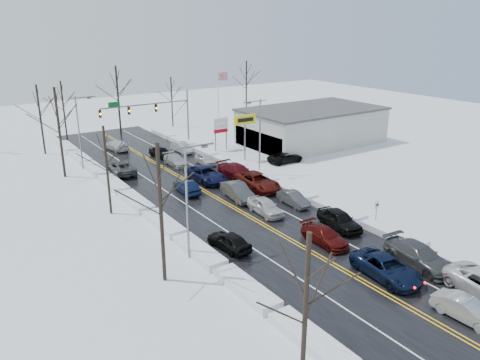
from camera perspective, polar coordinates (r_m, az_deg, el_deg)
ground at (r=44.07m, az=1.13°, el=-4.47°), size 160.00×160.00×0.00m
road_surface at (r=45.59m, az=-0.32°, el=-3.65°), size 14.00×84.00×0.01m
snow_bank_left at (r=42.21m, az=-8.99°, el=-5.79°), size 1.67×72.00×0.59m
snow_bank_right at (r=49.91m, az=6.97°, el=-1.77°), size 1.67×72.00×0.59m
traffic_signal_mast at (r=67.77m, az=-10.22°, el=8.32°), size 13.28×0.39×8.00m
tires_plus_sign at (r=60.91m, az=0.61°, el=7.00°), size 3.20×0.34×6.00m
used_vehicles_sign at (r=66.18m, az=-2.36°, el=6.44°), size 2.20×0.22×4.65m
speed_limit_sign at (r=43.26m, az=16.32°, el=-3.38°), size 0.55×0.09×2.35m
flagpole at (r=74.82m, az=-2.56°, el=9.89°), size 1.87×1.20×10.00m
dealership_building at (r=71.19m, az=8.71°, el=6.57°), size 20.40×12.40×5.30m
streetlight_ne at (r=54.82m, az=2.28°, el=6.00°), size 3.20×0.25×9.00m
streetlight_sw at (r=34.91m, az=-6.23°, el=-1.56°), size 3.20×0.25×9.00m
streetlight_nw at (r=60.28m, az=-18.91°, el=6.18°), size 3.20×0.25×9.00m
tree_left_a at (r=21.12m, az=8.11°, el=-13.01°), size 3.60×3.60×9.00m
tree_left_b at (r=31.35m, az=-9.79°, el=-0.85°), size 4.00×4.00×10.00m
tree_left_c at (r=44.56m, az=-16.07°, el=3.14°), size 3.40×3.40×8.50m
tree_left_d at (r=57.32m, az=-21.36°, el=7.37°), size 4.20×4.20×10.50m
tree_left_e at (r=69.12m, az=-23.32°, el=8.28°), size 3.80×3.80×9.50m
tree_far_b at (r=76.92m, az=-20.83°, el=9.23°), size 3.60×3.60×9.00m
tree_far_c at (r=77.05m, az=-14.74°, el=10.89°), size 4.40×4.40×11.00m
tree_far_d at (r=82.46m, az=-8.36°, el=10.54°), size 3.40×3.40×8.50m
tree_far_e at (r=90.72m, az=0.78°, el=12.35°), size 4.20×4.20×10.50m
queued_car_1 at (r=33.00m, az=25.75°, el=-15.07°), size 1.64×4.26×1.38m
queued_car_2 at (r=35.72m, az=17.30°, el=-11.26°), size 3.09×5.78×1.54m
queued_car_3 at (r=39.56m, az=10.23°, el=-7.61°), size 2.09×4.78×1.37m
queued_car_4 at (r=44.74m, az=3.10°, el=-4.13°), size 2.06×4.57×1.52m
queued_car_5 at (r=48.39m, az=-0.30°, el=-2.30°), size 2.32×5.20×1.66m
queued_car_6 at (r=53.82m, az=-4.19°, el=-0.15°), size 3.10×6.17×1.68m
queued_car_7 at (r=60.21m, az=-7.81°, el=1.78°), size 1.91×4.63×1.34m
queued_car_8 at (r=64.09m, az=-9.54°, el=2.73°), size 2.29×4.49×1.46m
queued_car_11 at (r=38.06m, az=20.84°, el=-9.72°), size 2.82×5.89×1.66m
queued_car_12 at (r=42.60m, az=11.96°, el=-5.74°), size 2.59×5.05×1.64m
queued_car_13 at (r=47.11m, az=6.51°, el=-3.02°), size 1.60×4.08×1.32m
queued_car_14 at (r=51.31m, az=2.11°, el=-1.06°), size 3.10×6.31×1.72m
queued_car_15 at (r=54.47m, az=-0.29°, el=0.14°), size 2.92×6.06×1.70m
queued_car_16 at (r=60.37m, az=-4.22°, el=1.95°), size 1.96×4.10×1.35m
queued_car_17 at (r=66.31m, az=-7.06°, el=3.39°), size 1.75×4.30×1.39m
oncoming_car_0 at (r=50.27m, az=-6.48°, el=-1.60°), size 1.76×4.36×1.41m
oncoming_car_1 at (r=58.22m, az=-14.24°, el=0.78°), size 3.45×6.19×1.63m
oncoming_car_2 at (r=69.23m, az=-14.82°, el=3.56°), size 2.65×5.15×1.43m
oncoming_car_3 at (r=38.07m, az=-1.33°, el=-8.39°), size 2.18×4.41×1.45m
parked_car_0 at (r=61.23m, az=5.55°, el=2.15°), size 4.89×2.42×1.33m
parked_car_1 at (r=66.19m, az=5.08°, el=3.43°), size 2.58×5.19×1.45m
parked_car_2 at (r=68.15m, az=1.53°, el=3.94°), size 2.04×4.14×1.36m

